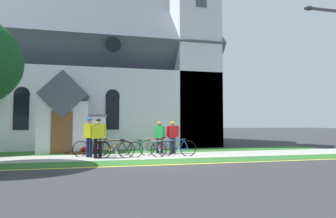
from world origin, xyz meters
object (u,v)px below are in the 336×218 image
(bicycle_orange, at_px, (177,148))
(bicycle_black, at_px, (157,147))
(bicycle_yellow, at_px, (147,149))
(cyclist_in_yellow_jersey, at_px, (98,135))
(church_sign, at_px, (84,128))
(bicycle_red, at_px, (92,148))
(cyclist_in_orange_jersey, at_px, (160,135))
(cyclist_in_green_jersey, at_px, (89,134))
(bicycle_green, at_px, (112,148))
(cyclist_in_blue_jersey, at_px, (173,135))
(bicycle_white, at_px, (115,149))
(roadside_conifer, at_px, (198,85))

(bicycle_orange, bearing_deg, bicycle_black, 138.40)
(bicycle_black, height_order, bicycle_orange, bicycle_black)
(bicycle_yellow, bearing_deg, cyclist_in_yellow_jersey, 177.82)
(church_sign, xyz_separation_m, bicycle_red, (0.50, -1.62, -0.89))
(cyclist_in_orange_jersey, bearing_deg, cyclist_in_green_jersey, -167.11)
(bicycle_green, relative_size, cyclist_in_blue_jersey, 1.10)
(bicycle_orange, distance_m, cyclist_in_blue_jersey, 1.15)
(bicycle_white, bearing_deg, bicycle_orange, 2.14)
(church_sign, height_order, bicycle_white, church_sign)
(church_sign, distance_m, bicycle_black, 4.12)
(cyclist_in_blue_jersey, relative_size, cyclist_in_green_jersey, 0.92)
(church_sign, bearing_deg, bicycle_black, -28.90)
(church_sign, relative_size, roadside_conifer, 0.34)
(bicycle_yellow, relative_size, cyclist_in_orange_jersey, 1.08)
(bicycle_black, bearing_deg, church_sign, 151.10)
(bicycle_red, relative_size, cyclist_in_orange_jersey, 1.04)
(bicycle_black, xyz_separation_m, roadside_conifer, (4.48, 7.05, 4.12))
(bicycle_white, xyz_separation_m, bicycle_yellow, (1.39, 0.03, -0.02))
(roadside_conifer, bearing_deg, bicycle_black, -122.41)
(cyclist_in_yellow_jersey, bearing_deg, bicycle_orange, -0.13)
(bicycle_white, bearing_deg, cyclist_in_yellow_jersey, 170.97)
(bicycle_black, relative_size, cyclist_in_green_jersey, 1.01)
(bicycle_orange, distance_m, cyclist_in_orange_jersey, 1.42)
(church_sign, distance_m, bicycle_yellow, 4.07)
(cyclist_in_blue_jersey, height_order, roadside_conifer, roadside_conifer)
(bicycle_yellow, bearing_deg, bicycle_orange, 2.93)
(bicycle_black, xyz_separation_m, cyclist_in_orange_jersey, (0.19, 0.49, 0.53))
(bicycle_white, bearing_deg, roadside_conifer, 50.42)
(cyclist_in_yellow_jersey, distance_m, roadside_conifer, 11.13)
(cyclist_in_yellow_jersey, relative_size, roadside_conifer, 0.25)
(cyclist_in_blue_jersey, xyz_separation_m, roadside_conifer, (3.66, 6.74, 3.58))
(bicycle_white, height_order, cyclist_in_orange_jersey, cyclist_in_orange_jersey)
(bicycle_yellow, bearing_deg, bicycle_green, 148.06)
(cyclist_in_orange_jersey, height_order, roadside_conifer, roadside_conifer)
(bicycle_green, relative_size, cyclist_in_green_jersey, 1.02)
(bicycle_black, distance_m, bicycle_green, 2.10)
(bicycle_red, bearing_deg, bicycle_green, -10.40)
(bicycle_black, relative_size, roadside_conifer, 0.26)
(bicycle_green, xyz_separation_m, cyclist_in_blue_jersey, (2.91, 0.16, 0.55))
(bicycle_orange, xyz_separation_m, cyclist_in_yellow_jersey, (-3.49, 0.01, 0.63))
(bicycle_green, relative_size, bicycle_orange, 1.00)
(bicycle_red, xyz_separation_m, roadside_conifer, (7.50, 6.73, 4.13))
(bicycle_white, height_order, roadside_conifer, roadside_conifer)
(bicycle_red, xyz_separation_m, cyclist_in_yellow_jersey, (0.31, -1.01, 0.63))
(roadside_conifer, bearing_deg, bicycle_yellow, -123.13)
(cyclist_in_blue_jersey, bearing_deg, cyclist_in_yellow_jersey, -164.22)
(bicycle_white, relative_size, bicycle_orange, 1.00)
(bicycle_black, distance_m, cyclist_in_yellow_jersey, 2.87)
(bicycle_orange, bearing_deg, cyclist_in_yellow_jersey, 179.87)
(church_sign, distance_m, roadside_conifer, 10.03)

